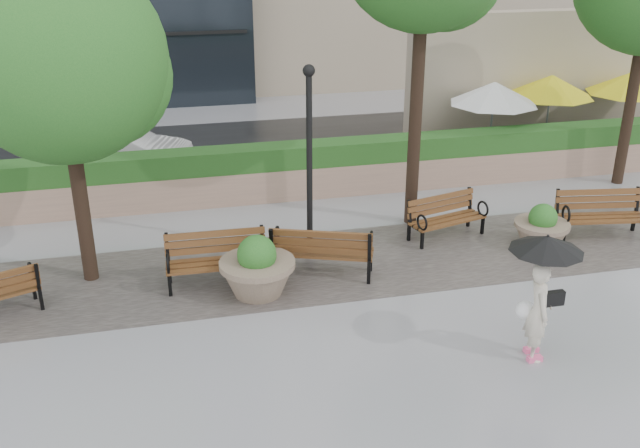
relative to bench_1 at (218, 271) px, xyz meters
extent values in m
plane|color=gray|center=(1.92, -2.64, -0.30)|extent=(100.00, 100.00, 0.00)
cube|color=#383330|center=(1.92, 0.36, -0.30)|extent=(28.00, 3.20, 0.01)
cube|color=#A38169|center=(1.92, 4.36, 0.10)|extent=(24.00, 0.80, 0.80)
cube|color=#234918|center=(1.92, 4.36, 0.77)|extent=(24.00, 0.75, 0.55)
cube|color=tan|center=(11.42, 7.36, 1.70)|extent=(10.00, 0.60, 4.00)
cube|color=#234918|center=(10.92, 5.16, 0.15)|extent=(8.00, 0.50, 0.90)
cube|color=black|center=(1.92, 8.36, -0.30)|extent=(40.00, 7.00, 0.00)
torus|color=black|center=(-3.33, 0.17, 0.29)|extent=(0.17, 0.35, 0.35)
cube|color=brown|center=(0.00, -0.04, 0.16)|extent=(1.93, 0.63, 0.05)
cube|color=brown|center=(0.01, 0.26, 0.49)|extent=(1.91, 0.18, 0.45)
cube|color=black|center=(0.00, -0.01, -0.06)|extent=(1.93, 0.73, 0.49)
torus|color=black|center=(-0.91, -0.21, 0.35)|extent=(0.06, 0.39, 0.39)
torus|color=black|center=(0.89, -0.26, 0.35)|extent=(0.06, 0.39, 0.39)
cube|color=brown|center=(2.04, -0.02, 0.18)|extent=(2.06, 1.26, 0.05)
cube|color=brown|center=(1.93, -0.30, 0.52)|extent=(1.90, 0.83, 0.46)
cube|color=black|center=(2.03, -0.05, -0.05)|extent=(2.10, 1.36, 0.51)
torus|color=black|center=(2.99, -0.16, 0.38)|extent=(0.20, 0.40, 0.41)
torus|color=black|center=(1.24, 0.50, 0.38)|extent=(0.20, 0.40, 0.41)
cube|color=brown|center=(5.10, 1.03, 0.12)|extent=(1.81, 0.96, 0.05)
cube|color=brown|center=(5.03, 1.29, 0.42)|extent=(1.71, 0.57, 0.41)
cube|color=black|center=(5.09, 1.06, -0.08)|extent=(1.84, 1.05, 0.44)
torus|color=black|center=(4.35, 0.65, 0.29)|extent=(0.14, 0.36, 0.36)
torus|color=black|center=(5.94, 1.07, 0.29)|extent=(0.14, 0.36, 0.36)
cube|color=brown|center=(8.37, 0.27, 0.17)|extent=(1.99, 0.87, 0.05)
cube|color=brown|center=(8.42, 0.56, 0.50)|extent=(1.92, 0.43, 0.45)
cube|color=black|center=(8.38, 0.30, -0.06)|extent=(2.00, 0.98, 0.49)
torus|color=black|center=(7.45, 0.22, 0.36)|extent=(0.12, 0.40, 0.39)
cylinder|color=#7F6B56|center=(0.69, -0.53, 0.32)|extent=(1.40, 1.40, 0.11)
sphere|color=#164D19|center=(0.69, -0.53, 0.51)|extent=(0.72, 0.72, 0.72)
cylinder|color=#7F6B56|center=(6.86, 0.15, 0.21)|extent=(1.16, 1.16, 0.09)
sphere|color=#164D19|center=(6.86, 0.15, 0.37)|extent=(0.60, 0.60, 0.60)
cylinder|color=black|center=(2.01, 0.94, 1.58)|extent=(0.12, 0.12, 3.77)
cylinder|color=black|center=(2.01, 0.94, -0.15)|extent=(0.28, 0.28, 0.30)
sphere|color=black|center=(2.01, 0.94, 3.52)|extent=(0.24, 0.24, 0.24)
cylinder|color=black|center=(-2.38, 0.84, 1.68)|extent=(0.28, 0.28, 3.96)
sphere|color=#164D19|center=(-2.38, 0.84, 3.94)|extent=(3.66, 3.66, 3.66)
sphere|color=#164D19|center=(-1.78, 1.14, 3.54)|extent=(2.56, 2.56, 2.56)
cylinder|color=black|center=(4.64, 2.09, 2.52)|extent=(0.28, 0.28, 5.64)
cylinder|color=black|center=(10.93, 3.34, 2.11)|extent=(0.28, 0.28, 4.83)
cylinder|color=black|center=(8.35, 5.75, -0.25)|extent=(0.40, 0.40, 0.10)
cylinder|color=#99999E|center=(8.35, 5.75, 0.80)|extent=(0.06, 0.06, 2.20)
cone|color=white|center=(8.35, 5.75, 1.70)|extent=(2.50, 2.50, 0.60)
cylinder|color=black|center=(10.39, 6.24, -0.25)|extent=(0.40, 0.40, 0.10)
cylinder|color=#99999E|center=(10.39, 6.24, 0.80)|extent=(0.06, 0.06, 2.20)
cone|color=yellow|center=(10.39, 6.24, 1.70)|extent=(2.50, 2.50, 0.60)
cylinder|color=black|center=(12.85, 6.05, -0.25)|extent=(0.40, 0.40, 0.10)
cylinder|color=#99999E|center=(12.85, 6.05, 0.80)|extent=(0.06, 0.06, 2.20)
cone|color=yellow|center=(12.85, 6.05, 1.70)|extent=(2.50, 2.50, 0.60)
imported|color=silver|center=(-1.88, 7.20, 0.34)|extent=(4.11, 2.28, 1.28)
imported|color=beige|center=(4.65, -3.60, 0.57)|extent=(0.60, 0.73, 1.74)
cube|color=#F2598C|center=(4.68, -3.49, -0.26)|extent=(0.17, 0.26, 0.09)
cube|color=#F2598C|center=(4.61, -3.74, -0.26)|extent=(0.17, 0.26, 0.09)
cube|color=black|center=(4.87, -3.62, 0.73)|extent=(0.20, 0.34, 0.24)
sphere|color=white|center=(4.57, -3.35, 0.40)|extent=(0.30, 0.30, 0.30)
cylinder|color=black|center=(4.66, -3.55, 1.22)|extent=(0.02, 0.02, 0.93)
cone|color=black|center=(4.66, -3.55, 1.66)|extent=(1.13, 1.13, 0.24)
camera|label=1|loc=(-0.91, -12.21, 6.13)|focal=40.00mm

